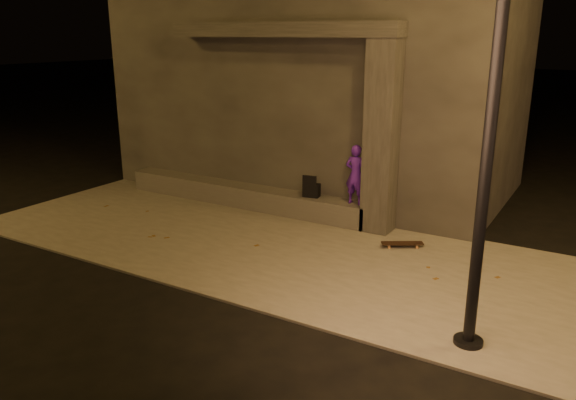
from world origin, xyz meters
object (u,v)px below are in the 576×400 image
Objects in this scene: column at (382,138)px; backpack at (312,189)px; skateboarder at (356,175)px; street_lamp_0 at (502,11)px; skateboard at (402,244)px.

column reaches higher than backpack.
skateboarder is 5.35m from street_lamp_0.
backpack reaches higher than skateboard.
skateboarder is at bearing 120.69° from skateboard.
backpack is at bearing 131.99° from skateboard.
skateboarder reaches higher than skateboard.
skateboard is 0.11× the size of street_lamp_0.
street_lamp_0 is (1.81, -2.69, 3.83)m from skateboard.
skateboarder is 1.61× the size of skateboard.
column is 0.52× the size of street_lamp_0.
column reaches higher than skateboard.
street_lamp_0 is (4.02, -3.34, 3.29)m from backpack.
street_lamp_0 is (2.55, -3.34, 2.10)m from column.
street_lamp_0 is at bearing -52.65° from column.
skateboarder reaches higher than backpack.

